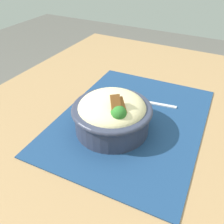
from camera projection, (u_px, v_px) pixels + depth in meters
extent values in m
cube|color=#99754C|center=(145.00, 122.00, 0.63)|extent=(1.08, 0.95, 0.03)
cylinder|color=olive|center=(101.00, 104.00, 1.34)|extent=(0.04, 0.04, 0.69)
cube|color=navy|center=(131.00, 119.00, 0.62)|extent=(0.48, 0.37, 0.00)
cylinder|color=#2D3347|center=(112.00, 118.00, 0.57)|extent=(0.18, 0.18, 0.07)
torus|color=#2D3347|center=(112.00, 109.00, 0.55)|extent=(0.19, 0.19, 0.01)
ellipsoid|color=beige|center=(112.00, 108.00, 0.55)|extent=(0.22, 0.22, 0.07)
sphere|color=#2C7128|center=(118.00, 114.00, 0.50)|extent=(0.04, 0.04, 0.04)
cylinder|color=orange|center=(106.00, 98.00, 0.56)|extent=(0.03, 0.01, 0.01)
cube|color=brown|center=(116.00, 109.00, 0.50)|extent=(0.04, 0.04, 0.05)
cube|color=brown|center=(121.00, 109.00, 0.50)|extent=(0.04, 0.04, 0.04)
cube|color=silver|center=(163.00, 105.00, 0.67)|extent=(0.02, 0.07, 0.00)
cube|color=silver|center=(148.00, 102.00, 0.68)|extent=(0.01, 0.01, 0.00)
cube|color=silver|center=(141.00, 101.00, 0.68)|extent=(0.03, 0.03, 0.00)
cube|color=silver|center=(134.00, 98.00, 0.70)|extent=(0.01, 0.02, 0.00)
cube|color=silver|center=(133.00, 99.00, 0.69)|extent=(0.01, 0.02, 0.00)
cube|color=silver|center=(133.00, 100.00, 0.69)|extent=(0.01, 0.02, 0.00)
cube|color=silver|center=(132.00, 101.00, 0.68)|extent=(0.01, 0.02, 0.00)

